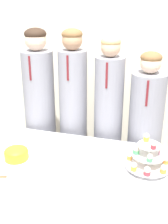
# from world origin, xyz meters

# --- Properties ---
(wall_back) EXTENTS (9.00, 0.06, 2.70)m
(wall_back) POSITION_xyz_m (0.00, 1.55, 1.35)
(wall_back) COLOR beige
(wall_back) RESTS_ON ground_plane
(table) EXTENTS (1.66, 0.78, 0.73)m
(table) POSITION_xyz_m (0.00, 0.39, 0.36)
(table) COLOR white
(table) RESTS_ON ground_plane
(round_cake) EXTENTS (0.21, 0.21, 0.11)m
(round_cake) POSITION_xyz_m (-0.40, 0.25, 0.78)
(round_cake) COLOR white
(round_cake) RESTS_ON table
(cake_knife) EXTENTS (0.30, 0.11, 0.01)m
(cake_knife) POSITION_xyz_m (-0.35, 0.03, 0.73)
(cake_knife) COLOR silver
(cake_knife) RESTS_ON table
(cupcake_stand) EXTENTS (0.32, 0.32, 0.26)m
(cupcake_stand) POSITION_xyz_m (0.57, 0.39, 0.83)
(cupcake_stand) COLOR silver
(cupcake_stand) RESTS_ON table
(student_0) EXTENTS (0.30, 0.31, 1.64)m
(student_0) POSITION_xyz_m (-0.53, 0.98, 0.79)
(student_0) COLOR gray
(student_0) RESTS_ON ground_plane
(student_1) EXTENTS (0.26, 0.27, 1.65)m
(student_1) POSITION_xyz_m (-0.18, 0.98, 0.80)
(student_1) COLOR gray
(student_1) RESTS_ON ground_plane
(student_2) EXTENTS (0.26, 0.27, 1.59)m
(student_2) POSITION_xyz_m (0.16, 0.98, 0.76)
(student_2) COLOR gray
(student_2) RESTS_ON ground_plane
(student_3) EXTENTS (0.31, 0.31, 1.48)m
(student_3) POSITION_xyz_m (0.51, 0.98, 0.70)
(student_3) COLOR gray
(student_3) RESTS_ON ground_plane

